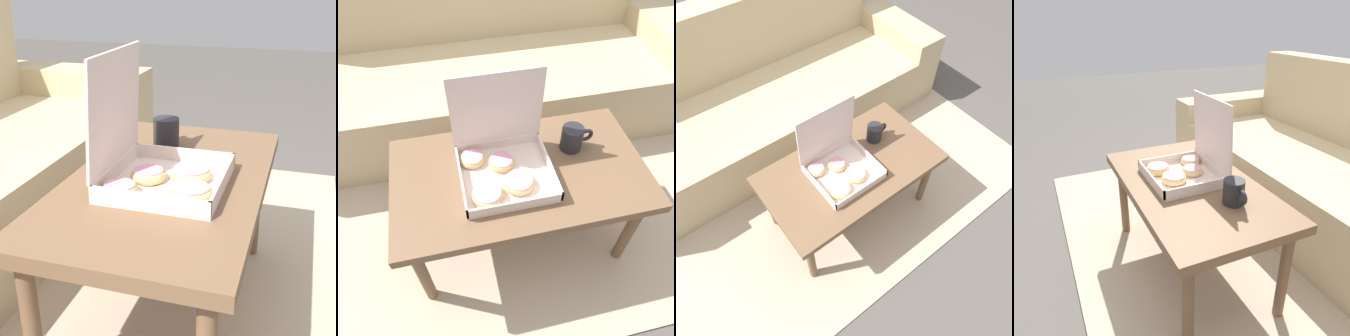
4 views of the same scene
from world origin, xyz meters
TOP-DOWN VIEW (x-y plane):
  - ground_plane at (0.00, 0.00)m, footprint 12.00×12.00m
  - area_rug at (0.00, 0.30)m, footprint 2.58×1.90m
  - couch at (0.00, 0.84)m, footprint 2.46×0.87m
  - coffee_table at (0.00, -0.11)m, footprint 0.96×0.54m
  - pastry_box at (-0.07, -0.10)m, footprint 0.33×0.31m
  - coffee_mug at (0.23, -0.04)m, footprint 0.13×0.08m

SIDE VIEW (x-z plane):
  - ground_plane at x=0.00m, z-range 0.00..0.00m
  - area_rug at x=0.00m, z-range 0.00..0.01m
  - couch at x=0.00m, z-range -0.15..0.74m
  - coffee_table at x=0.00m, z-range 0.18..0.66m
  - coffee_mug at x=0.23m, z-range 0.48..0.58m
  - pastry_box at x=-0.07m, z-range 0.36..0.71m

